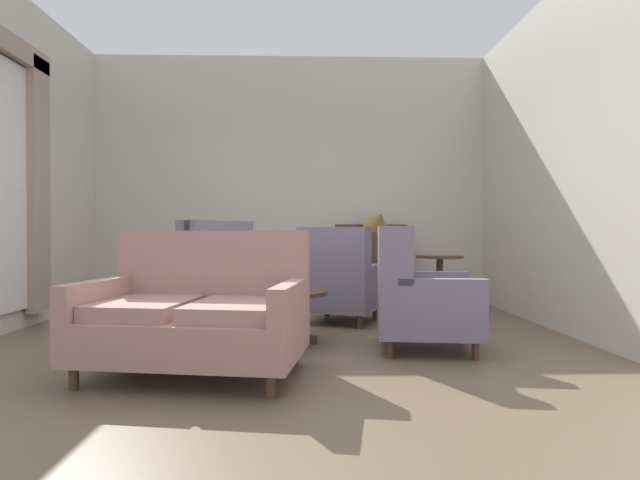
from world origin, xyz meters
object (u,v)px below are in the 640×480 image
sideboard (373,269)px  armchair_beside_settee (339,282)px  side_table (440,283)px  gramophone (377,224)px  armchair_back_corner (417,297)px  porcelain_vase (278,271)px  armchair_near_window (201,284)px  coffee_table (276,299)px  settee (197,315)px

sideboard → armchair_beside_settee: bearing=-111.7°
side_table → gramophone: (-0.46, 1.37, 0.65)m
side_table → armchair_back_corner: bearing=-113.8°
porcelain_vase → armchair_beside_settee: (0.60, 0.96, -0.19)m
sideboard → gramophone: size_ratio=2.07×
porcelain_vase → gramophone: size_ratio=0.74×
armchair_back_corner → side_table: (0.48, 1.09, 0.01)m
side_table → gramophone: bearing=108.7°
gramophone → armchair_back_corner: bearing=-90.4°
side_table → armchair_near_window: bearing=-179.4°
armchair_back_corner → sideboard: (-0.03, 2.55, 0.05)m
coffee_table → armchair_beside_settee: armchair_beside_settee is taller
porcelain_vase → armchair_near_window: 1.17m
sideboard → settee: bearing=-116.6°
armchair_near_window → sideboard: size_ratio=1.11×
porcelain_vase → armchair_near_window: armchair_near_window is taller
settee → sideboard: size_ratio=1.44×
settee → side_table: size_ratio=2.14×
porcelain_vase → armchair_back_corner: armchair_back_corner is taller
side_table → armchair_beside_settee: bearing=172.6°
porcelain_vase → settee: 1.11m
coffee_table → sideboard: bearing=63.6°
porcelain_vase → armchair_near_window: bearing=136.1°
sideboard → gramophone: bearing=-61.7°
armchair_back_corner → gramophone: gramophone is taller
side_table → sideboard: sideboard is taller
armchair_beside_settee → armchair_back_corner: (0.56, -1.22, -0.01)m
armchair_back_corner → porcelain_vase: bearing=84.5°
porcelain_vase → gramophone: gramophone is taller
settee → armchair_near_window: (-0.33, 1.77, 0.04)m
armchair_near_window → sideboard: 2.46m
coffee_table → armchair_beside_settee: 1.16m
coffee_table → armchair_beside_settee: size_ratio=0.88×
porcelain_vase → armchair_back_corner: (1.16, -0.26, -0.20)m
armchair_near_window → sideboard: bearing=161.7°
porcelain_vase → armchair_beside_settee: armchair_beside_settee is taller
armchair_back_corner → side_table: 1.19m
coffee_table → sideboard: size_ratio=0.83×
side_table → coffee_table: bearing=-153.0°
coffee_table → armchair_back_corner: 1.20m
settee → coffee_table: bearing=72.2°
settee → gramophone: (1.68, 3.16, 0.69)m
armchair_back_corner → sideboard: 2.55m
settee → gramophone: bearing=71.2°
armchair_back_corner → settee: bearing=120.1°
coffee_table → armchair_near_window: (-0.81, 0.82, 0.06)m
settee → armchair_near_window: 1.80m
settee → armchair_back_corner: size_ratio=1.54×
porcelain_vase → armchair_back_corner: size_ratio=0.38×
armchair_beside_settee → side_table: (1.04, -0.13, -0.00)m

